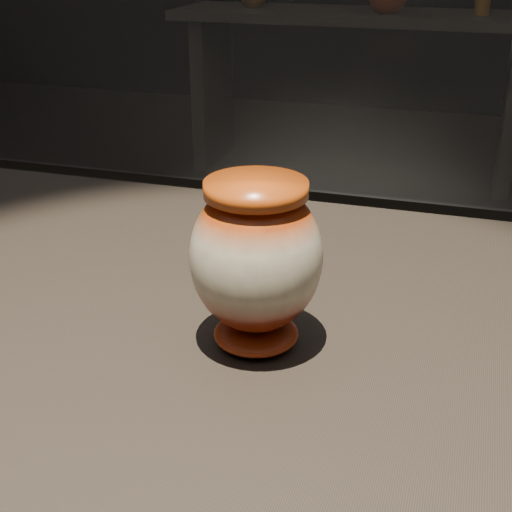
# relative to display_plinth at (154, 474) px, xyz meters

# --- Properties ---
(display_plinth) EXTENTS (2.00, 0.80, 0.90)m
(display_plinth) POSITION_rel_display_plinth_xyz_m (0.00, 0.00, 0.00)
(display_plinth) COLOR black
(display_plinth) RESTS_ON ground
(main_vase) EXTENTS (0.16, 0.16, 0.18)m
(main_vase) POSITION_rel_display_plinth_xyz_m (0.16, -0.05, 0.37)
(main_vase) COLOR #691A09
(main_vase) RESTS_ON display_plinth
(back_shelf) EXTENTS (2.00, 0.60, 0.90)m
(back_shelf) POSITION_rel_display_plinth_xyz_m (-0.30, 3.33, 0.01)
(back_shelf) COLOR black
(back_shelf) RESTS_ON ground
(back_vase_right) EXTENTS (0.08, 0.08, 0.12)m
(back_vase_right) POSITION_rel_display_plinth_xyz_m (0.33, 3.33, 0.33)
(back_vase_right) COLOR #905C15
(back_vase_right) RESTS_ON back_shelf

